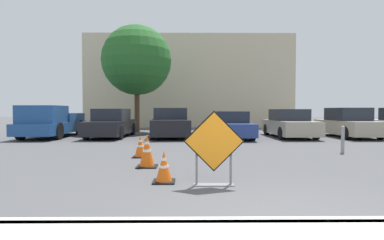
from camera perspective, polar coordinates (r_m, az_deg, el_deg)
name	(u,v)px	position (r m, az deg, el deg)	size (l,w,h in m)	color
ground_plane	(215,141)	(13.54, 4.39, -4.07)	(96.00, 96.00, 0.00)	#4C4C4F
curb_lip	(289,225)	(3.85, 17.96, -18.55)	(29.14, 0.20, 0.14)	beige
road_closed_sign	(214,147)	(5.56, 4.19, -5.13)	(1.13, 0.20, 1.40)	black
traffic_cone_nearest	(164,167)	(5.92, -5.37, -8.94)	(0.43, 0.43, 0.61)	black
traffic_cone_second	(147,151)	(7.51, -8.57, -5.87)	(0.50, 0.50, 0.81)	black
traffic_cone_third	(140,146)	(9.07, -9.81, -4.99)	(0.45, 0.45, 0.67)	black
pickup_truck	(50,123)	(17.00, -25.40, -0.53)	(2.13, 5.17, 1.63)	navy
parked_car_nearest	(111,124)	(16.19, -15.09, -0.74)	(1.89, 4.51, 1.47)	black
parked_car_second	(170,124)	(15.55, -4.16, -0.71)	(2.16, 4.39, 1.51)	black
parked_car_third	(230,125)	(15.42, 7.32, -1.03)	(1.89, 4.52, 1.34)	navy
parked_car_fourth	(289,124)	(16.34, 18.00, -0.79)	(1.89, 4.27, 1.45)	#A39984
parked_car_fifth	(348,124)	(17.55, 27.62, -0.65)	(1.93, 4.26, 1.53)	#A39984
bollard_nearest	(343,139)	(11.00, 26.79, -3.18)	(0.12, 0.12, 0.89)	gray
building_facade_backdrop	(189,83)	(26.53, -0.52, 7.02)	(17.01, 5.00, 7.54)	beige
street_tree_behind_lot	(137,60)	(19.72, -10.48, 11.09)	(4.42, 4.42, 6.79)	#513823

